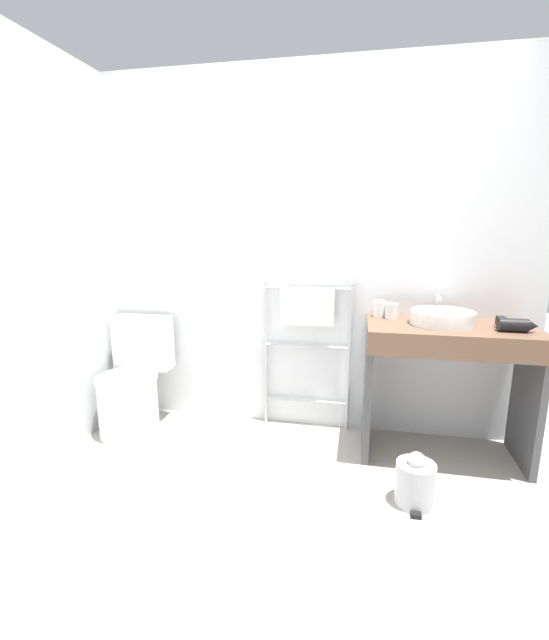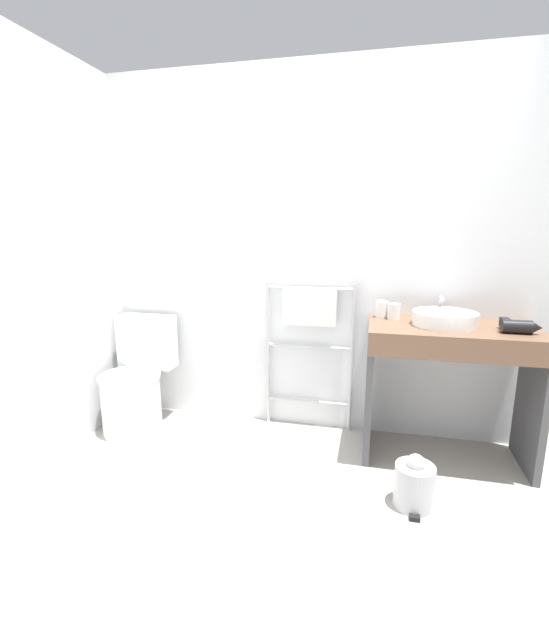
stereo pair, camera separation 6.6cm
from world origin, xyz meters
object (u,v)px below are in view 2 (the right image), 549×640
object	(u,v)px
cup_near_wall	(382,309)
trash_bin	(414,484)
sink_basin	(445,318)
cup_near_edge	(394,311)
toilet	(136,385)
hair_dryer	(518,326)
towel_radiator	(309,324)

from	to	relation	value
cup_near_wall	trash_bin	bearing A→B (deg)	-74.59
sink_basin	cup_near_wall	distance (m)	0.39
cup_near_wall	cup_near_edge	world-z (taller)	cup_near_wall
toilet	trash_bin	world-z (taller)	toilet
hair_dryer	towel_radiator	bearing A→B (deg)	166.05
toilet	trash_bin	distance (m)	1.91
cup_near_edge	hair_dryer	size ratio (longest dim) A/B	0.48
toilet	cup_near_wall	distance (m)	1.76
sink_basin	hair_dryer	world-z (taller)	sink_basin
sink_basin	cup_near_edge	distance (m)	0.30
cup_near_wall	cup_near_edge	xyz separation A→B (m)	(0.07, -0.04, -0.00)
toilet	towel_radiator	distance (m)	1.29
toilet	cup_near_wall	size ratio (longest dim) A/B	7.43
toilet	trash_bin	xyz separation A→B (m)	(1.84, -0.48, -0.19)
toilet	trash_bin	size ratio (longest dim) A/B	2.72
towel_radiator	hair_dryer	bearing A→B (deg)	-13.95
cup_near_wall	hair_dryer	bearing A→B (deg)	-19.07
cup_near_wall	hair_dryer	distance (m)	0.76
cup_near_edge	hair_dryer	distance (m)	0.68
towel_radiator	sink_basin	distance (m)	0.86
toilet	cup_near_edge	xyz separation A→B (m)	(1.72, 0.18, 0.57)
towel_radiator	hair_dryer	world-z (taller)	towel_radiator
hair_dryer	toilet	bearing A→B (deg)	179.24
cup_near_wall	cup_near_edge	size ratio (longest dim) A/B	1.08
trash_bin	sink_basin	bearing A→B (deg)	73.44
toilet	cup_near_edge	world-z (taller)	cup_near_edge
toilet	hair_dryer	xyz separation A→B (m)	(2.36, -0.03, 0.56)
cup_near_edge	trash_bin	world-z (taller)	cup_near_edge
sink_basin	cup_near_edge	size ratio (longest dim) A/B	3.73
towel_radiator	trash_bin	xyz separation A→B (m)	(0.66, -0.75, -0.63)
toilet	sink_basin	distance (m)	2.08
towel_radiator	sink_basin	bearing A→B (deg)	-13.70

